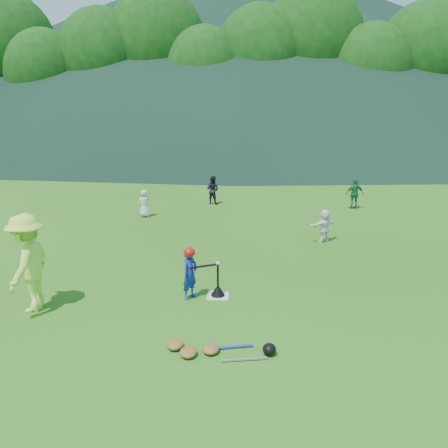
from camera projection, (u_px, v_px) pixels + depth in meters
The scene contains 15 objects.
ground at pixel (218, 296), 9.21m from camera, with size 120.00×120.00×0.00m, color #295513.
home_plate at pixel (218, 296), 9.21m from camera, with size 0.45×0.45×0.02m, color silver.
baseball at pixel (218, 263), 9.02m from camera, with size 0.08×0.08×0.08m, color white.
batter_child at pixel (190, 274), 8.98m from camera, with size 0.40×0.26×1.09m, color #162C9A.
adult_coach at pixel (28, 263), 8.39m from camera, with size 1.25×0.72×1.93m, color #C4F849.
fielder_a at pixel (144, 203), 15.66m from camera, with size 0.49×0.32×0.99m, color silver.
fielder_b at pixel (213, 190), 17.74m from camera, with size 0.56×0.44×1.15m, color black.
fielder_c at pixel (355, 194), 16.88m from camera, with size 0.69×0.29×1.18m, color #1F6738.
fielder_d at pixel (324, 226), 12.77m from camera, with size 0.91×0.29×0.98m, color white.
batting_tee at pixel (218, 290), 9.18m from camera, with size 0.30×0.30×0.68m.
batter_gear at pixel (191, 253), 8.87m from camera, with size 0.72×0.30×0.45m.
equipment_pile at pixel (211, 349), 7.09m from camera, with size 1.80×0.57×0.19m.
outfield_fence at pixel (240, 146), 36.01m from camera, with size 70.07×0.08×1.33m.
tree_line at pixel (244, 56), 39.65m from camera, with size 70.04×11.40×14.82m.
distant_hills at pixel (206, 46), 84.50m from camera, with size 155.00×140.00×32.00m.
Camera 1 is at (0.56, -8.47, 3.89)m, focal length 35.00 mm.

